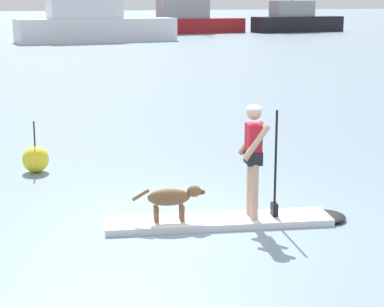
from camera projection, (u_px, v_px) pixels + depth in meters
name	position (u px, v px, depth m)	size (l,w,h in m)	color
ground_plane	(218.00, 224.00, 10.42)	(400.00, 400.00, 0.00)	gray
paddleboard	(233.00, 221.00, 10.44)	(3.76, 1.64, 0.10)	silver
person_paddler	(254.00, 153.00, 10.25)	(0.66, 0.56, 1.73)	tan
dog	(172.00, 198.00, 10.23)	(1.08, 0.40, 0.53)	brown
moored_boat_far_port	(94.00, 25.00, 54.93)	(12.88, 3.22, 4.11)	white
moored_boat_starboard	(188.00, 19.00, 69.06)	(11.17, 3.12, 10.73)	maroon
moored_boat_port	(296.00, 20.00, 71.81)	(10.02, 3.00, 3.85)	black
marker_buoy	(36.00, 159.00, 13.52)	(0.52, 0.52, 1.02)	yellow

